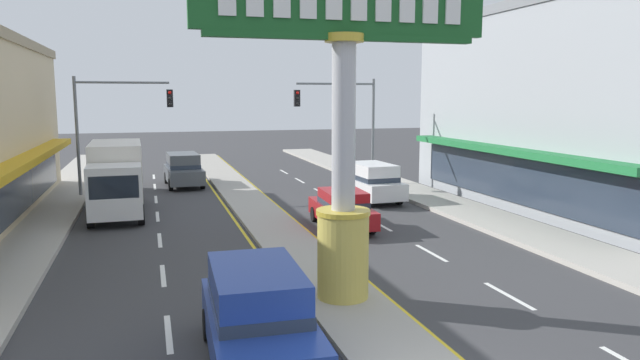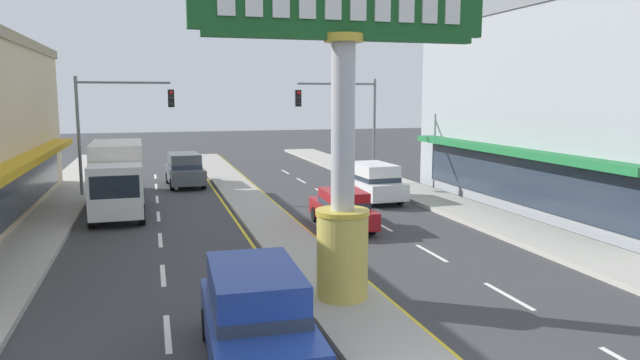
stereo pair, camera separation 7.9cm
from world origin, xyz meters
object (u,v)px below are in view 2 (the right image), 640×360
at_px(traffic_light_right_side, 346,113).
at_px(suv_near_left_lane, 256,315).
at_px(suv_far_left_oncoming, 185,169).
at_px(sedan_far_right_lane, 343,208).
at_px(suv_mid_left_lane, 372,181).
at_px(district_sign, 343,141).
at_px(box_truck_near_right_lane, 117,176).
at_px(storefront_right, 582,107).
at_px(traffic_light_left_side, 114,115).

height_order(traffic_light_right_side, suv_near_left_lane, traffic_light_right_side).
bearing_deg(suv_near_left_lane, suv_far_left_oncoming, 90.01).
relative_size(sedan_far_right_lane, suv_mid_left_lane, 0.93).
bearing_deg(district_sign, suv_far_left_oncoming, 97.32).
relative_size(box_truck_near_right_lane, suv_mid_left_lane, 1.48).
distance_m(traffic_light_right_side, suv_far_left_oncoming, 9.95).
relative_size(district_sign, sedan_far_right_lane, 1.83).
height_order(district_sign, suv_mid_left_lane, district_sign).
bearing_deg(box_truck_near_right_lane, suv_near_left_lane, -78.52).
bearing_deg(suv_mid_left_lane, box_truck_near_right_lane, 178.34).
relative_size(storefront_right, traffic_light_right_side, 3.05).
relative_size(traffic_light_right_side, sedan_far_right_lane, 1.42).
bearing_deg(suv_mid_left_lane, storefront_right, -27.29).
distance_m(box_truck_near_right_lane, suv_mid_left_lane, 12.06).
relative_size(traffic_light_left_side, sedan_far_right_lane, 1.42).
height_order(traffic_light_right_side, suv_mid_left_lane, traffic_light_right_side).
bearing_deg(traffic_light_right_side, box_truck_near_right_lane, -159.59).
bearing_deg(traffic_light_right_side, traffic_light_left_side, -179.96).
distance_m(district_sign, suv_near_left_lane, 4.98).
height_order(box_truck_near_right_lane, sedan_far_right_lane, box_truck_near_right_lane).
bearing_deg(box_truck_near_right_lane, suv_far_left_oncoming, 65.62).
bearing_deg(suv_far_left_oncoming, suv_near_left_lane, -89.99).
height_order(storefront_right, suv_mid_left_lane, storefront_right).
bearing_deg(box_truck_near_right_lane, traffic_light_left_side, 93.11).
height_order(storefront_right, traffic_light_right_side, storefront_right).
distance_m(traffic_light_right_side, suv_mid_left_lane, 5.92).
bearing_deg(sedan_far_right_lane, traffic_light_left_side, 131.33).
bearing_deg(suv_mid_left_lane, suv_near_left_lane, -118.38).
bearing_deg(suv_far_left_oncoming, sedan_far_right_lane, -67.44).
xyz_separation_m(storefront_right, suv_mid_left_lane, (-8.54, 4.41, -3.73)).
height_order(box_truck_near_right_lane, suv_mid_left_lane, box_truck_near_right_lane).
height_order(storefront_right, sedan_far_right_lane, storefront_right).
height_order(district_sign, storefront_right, storefront_right).
distance_m(storefront_right, suv_near_left_lane, 21.16).
xyz_separation_m(sedan_far_right_lane, suv_mid_left_lane, (3.31, 5.28, 0.20)).
bearing_deg(sedan_far_right_lane, storefront_right, 4.24).
bearing_deg(sedan_far_right_lane, traffic_light_right_side, 70.65).
bearing_deg(storefront_right, box_truck_near_right_lane, 166.99).
relative_size(suv_near_left_lane, suv_far_left_oncoming, 0.99).
xyz_separation_m(traffic_light_left_side, suv_near_left_lane, (3.59, -21.02, -3.26)).
distance_m(traffic_light_left_side, suv_mid_left_lane, 13.63).
height_order(district_sign, suv_far_left_oncoming, district_sign).
bearing_deg(box_truck_near_right_lane, district_sign, -66.20).
bearing_deg(suv_far_left_oncoming, storefront_right, -35.08).
distance_m(traffic_light_left_side, sedan_far_right_lane, 14.03).
distance_m(sedan_far_right_lane, suv_mid_left_lane, 6.24).
distance_m(suv_mid_left_lane, suv_far_left_oncoming, 11.62).
distance_m(district_sign, suv_far_left_oncoming, 21.44).
bearing_deg(sedan_far_right_lane, box_truck_near_right_lane, 147.17).
bearing_deg(traffic_light_right_side, suv_near_left_lane, -113.12).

